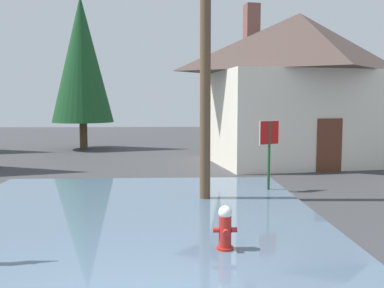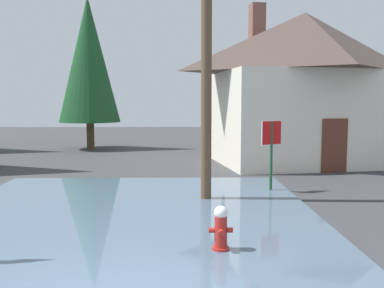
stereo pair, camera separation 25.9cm
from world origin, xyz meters
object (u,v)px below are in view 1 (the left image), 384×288
stop_sign_far (269,141)px  pine_tree_mid_left (82,60)px  fire_hydrant (225,230)px  house (298,86)px  utility_pole (205,45)px

stop_sign_far → pine_tree_mid_left: pine_tree_mid_left is taller
fire_hydrant → house: size_ratio=0.10×
stop_sign_far → pine_tree_mid_left: 14.29m
pine_tree_mid_left → stop_sign_far: bearing=-55.9°
house → pine_tree_mid_left: 11.83m
utility_pole → pine_tree_mid_left: bearing=115.0°
pine_tree_mid_left → utility_pole: bearing=-65.0°
utility_pole → stop_sign_far: (1.94, 1.03, -2.58)m
fire_hydrant → house: bearing=67.9°
house → pine_tree_mid_left: pine_tree_mid_left is taller
stop_sign_far → house: (2.58, 6.02, 1.83)m
fire_hydrant → stop_sign_far: stop_sign_far is taller
utility_pole → fire_hydrant: bearing=-89.1°
house → pine_tree_mid_left: size_ratio=1.03×
house → fire_hydrant: bearing=-112.1°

